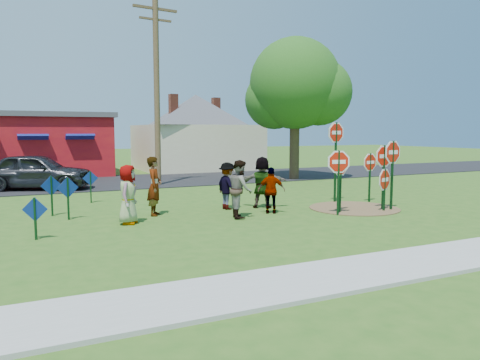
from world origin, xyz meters
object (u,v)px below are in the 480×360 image
object	(u,v)px
person_a	(128,195)
stop_sign_d	(370,166)
utility_pole	(157,87)
stop_sign_a	(339,168)
stop_sign_c	(393,159)
person_b	(154,186)
leafy_tree	(297,89)
suv	(36,171)
stop_sign_b	(336,141)

from	to	relation	value
person_a	stop_sign_d	bearing A→B (deg)	-59.75
person_a	utility_pole	xyz separation A→B (m)	(3.59, 9.44, 4.08)
stop_sign_a	stop_sign_d	world-z (taller)	stop_sign_a
stop_sign_c	person_b	bearing A→B (deg)	151.84
stop_sign_a	leafy_tree	xyz separation A→B (m)	(5.01, 10.45, 3.60)
person_a	leafy_tree	size ratio (longest dim) A/B	0.22
person_b	suv	distance (m)	9.52
stop_sign_c	person_b	distance (m)	8.26
stop_sign_b	person_a	distance (m)	8.38
person_a	person_b	xyz separation A→B (m)	(1.10, 1.06, 0.08)
stop_sign_d	suv	bearing A→B (deg)	131.98
leafy_tree	stop_sign_b	bearing A→B (deg)	-112.63
utility_pole	stop_sign_d	bearing A→B (deg)	-57.11
stop_sign_a	suv	size ratio (longest dim) A/B	0.46
stop_sign_a	person_a	bearing A→B (deg)	-173.87
stop_sign_c	leafy_tree	bearing A→B (deg)	65.79
stop_sign_c	suv	xyz separation A→B (m)	(-11.03, 11.55, -0.91)
person_a	utility_pole	world-z (taller)	utility_pole
person_b	leafy_tree	distance (m)	13.77
person_a	stop_sign_b	bearing A→B (deg)	-56.11
stop_sign_c	leafy_tree	world-z (taller)	leafy_tree
person_b	stop_sign_b	bearing A→B (deg)	-67.90
stop_sign_d	leafy_tree	size ratio (longest dim) A/B	0.25
stop_sign_b	person_b	bearing A→B (deg)	169.36
stop_sign_c	suv	world-z (taller)	stop_sign_c
stop_sign_c	stop_sign_d	size ratio (longest dim) A/B	1.27
stop_sign_b	suv	bearing A→B (deg)	129.86
stop_sign_a	stop_sign_c	xyz separation A→B (m)	(2.31, -0.01, 0.23)
suv	utility_pole	xyz separation A→B (m)	(5.72, -0.57, 4.08)
stop_sign_c	person_a	xyz separation A→B (m)	(-8.90, 1.54, -0.91)
utility_pole	stop_sign_b	bearing A→B (deg)	-61.96
leafy_tree	stop_sign_a	bearing A→B (deg)	-115.64
stop_sign_d	person_a	size ratio (longest dim) A/B	1.15
stop_sign_b	utility_pole	distance (m)	10.15
stop_sign_b	stop_sign_d	xyz separation A→B (m)	(1.30, -0.48, -0.96)
person_b	suv	xyz separation A→B (m)	(-3.23, 8.95, -0.08)
person_a	leafy_tree	xyz separation A→B (m)	(11.60, 8.92, 4.29)
stop_sign_a	stop_sign_d	distance (m)	3.44
stop_sign_a	person_b	world-z (taller)	stop_sign_a
suv	utility_pole	size ratio (longest dim) A/B	0.53
person_a	stop_sign_a	bearing A→B (deg)	-74.55
stop_sign_b	suv	size ratio (longest dim) A/B	0.65
stop_sign_a	suv	bearing A→B (deg)	146.26
suv	stop_sign_b	bearing A→B (deg)	-109.66
person_b	utility_pole	xyz separation A→B (m)	(2.49, 8.38, 4.00)
stop_sign_c	leafy_tree	size ratio (longest dim) A/B	0.32
person_b	utility_pole	bearing A→B (deg)	7.81
stop_sign_a	person_b	bearing A→B (deg)	173.95
suv	leafy_tree	size ratio (longest dim) A/B	0.62
stop_sign_a	person_b	distance (m)	6.09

